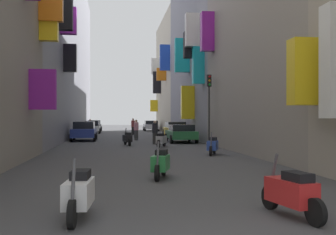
# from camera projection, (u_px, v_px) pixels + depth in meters

# --- Properties ---
(ground_plane) EXTENTS (140.00, 140.00, 0.00)m
(ground_plane) POSITION_uv_depth(u_px,v_px,m) (132.00, 141.00, 32.72)
(ground_plane) COLOR #424244
(building_left_mid_b) EXTENTS (7.24, 41.15, 17.75)m
(building_left_mid_b) POSITION_uv_depth(u_px,v_px,m) (47.00, 47.00, 41.03)
(building_left_mid_b) COLOR gray
(building_left_mid_b) RESTS_ON ground
(building_right_mid_b) EXTENTS (7.34, 3.61, 20.47)m
(building_right_mid_b) POSITION_uv_depth(u_px,v_px,m) (241.00, 5.00, 30.55)
(building_right_mid_b) COLOR gray
(building_right_mid_b) RESTS_ON ground
(building_right_mid_c) EXTENTS (7.24, 15.14, 17.67)m
(building_right_mid_c) POSITION_uv_depth(u_px,v_px,m) (212.00, 45.00, 39.84)
(building_right_mid_c) COLOR gray
(building_right_mid_c) RESTS_ON ground
(building_right_far) EXTENTS (7.27, 16.28, 14.96)m
(building_right_far) POSITION_uv_depth(u_px,v_px,m) (184.00, 76.00, 55.43)
(building_right_far) COLOR #BCB29E
(building_right_far) RESTS_ON ground
(parked_car_silver) EXTENTS (2.01, 4.18, 1.41)m
(parked_car_silver) POSITION_uv_depth(u_px,v_px,m) (151.00, 125.00, 56.30)
(parked_car_silver) COLOR #B7B7BC
(parked_car_silver) RESTS_ON ground
(parked_car_yellow) EXTENTS (1.91, 3.90, 1.45)m
(parked_car_yellow) POSITION_uv_depth(u_px,v_px,m) (175.00, 130.00, 36.09)
(parked_car_yellow) COLOR gold
(parked_car_yellow) RESTS_ON ground
(parked_car_black) EXTENTS (1.93, 4.04, 1.46)m
(parked_car_black) POSITION_uv_depth(u_px,v_px,m) (95.00, 125.00, 55.99)
(parked_car_black) COLOR black
(parked_car_black) RESTS_ON ground
(parked_car_white) EXTENTS (1.92, 3.96, 1.46)m
(parked_car_white) POSITION_uv_depth(u_px,v_px,m) (92.00, 127.00, 47.81)
(parked_car_white) COLOR white
(parked_car_white) RESTS_ON ground
(parked_car_green) EXTENTS (1.98, 4.27, 1.31)m
(parked_car_green) POSITION_uv_depth(u_px,v_px,m) (181.00, 133.00, 30.27)
(parked_car_green) COLOR #236638
(parked_car_green) RESTS_ON ground
(parked_car_blue) EXTENTS (1.95, 4.04, 1.50)m
(parked_car_blue) POSITION_uv_depth(u_px,v_px,m) (84.00, 131.00, 32.64)
(parked_car_blue) COLOR navy
(parked_car_blue) RESTS_ON ground
(scooter_white) EXTENTS (0.52, 1.84, 1.13)m
(scooter_white) POSITION_uv_depth(u_px,v_px,m) (79.00, 193.00, 7.42)
(scooter_white) COLOR silver
(scooter_white) RESTS_ON ground
(scooter_red) EXTENTS (0.65, 1.84, 1.13)m
(scooter_red) POSITION_uv_depth(u_px,v_px,m) (291.00, 192.00, 7.51)
(scooter_red) COLOR red
(scooter_red) RESTS_ON ground
(scooter_blue) EXTENTS (0.81, 1.79, 1.13)m
(scooter_blue) POSITION_uv_depth(u_px,v_px,m) (213.00, 145.00, 20.15)
(scooter_blue) COLOR #2D4CAD
(scooter_blue) RESTS_ON ground
(scooter_green) EXTENTS (0.69, 1.73, 1.13)m
(scooter_green) POSITION_uv_depth(u_px,v_px,m) (161.00, 163.00, 12.38)
(scooter_green) COLOR #287F3D
(scooter_green) RESTS_ON ground
(scooter_black) EXTENTS (0.62, 1.87, 1.13)m
(scooter_black) POSITION_uv_depth(u_px,v_px,m) (127.00, 138.00, 26.91)
(scooter_black) COLOR black
(scooter_black) RESTS_ON ground
(scooter_silver) EXTENTS (0.80, 1.67, 1.13)m
(scooter_silver) POSITION_uv_depth(u_px,v_px,m) (161.00, 140.00, 25.48)
(scooter_silver) COLOR #ADADB2
(scooter_silver) RESTS_ON ground
(pedestrian_crossing) EXTENTS (0.41, 0.41, 1.66)m
(pedestrian_crossing) POSITION_uv_depth(u_px,v_px,m) (90.00, 127.00, 42.51)
(pedestrian_crossing) COLOR black
(pedestrian_crossing) RESTS_ON ground
(pedestrian_near_left) EXTENTS (0.46, 0.46, 1.65)m
(pedestrian_near_left) POSITION_uv_depth(u_px,v_px,m) (136.00, 130.00, 33.24)
(pedestrian_near_left) COLOR #3D3D3D
(pedestrian_near_left) RESTS_ON ground
(pedestrian_near_right) EXTENTS (0.54, 0.54, 1.62)m
(pedestrian_near_right) POSITION_uv_depth(u_px,v_px,m) (155.00, 133.00, 28.05)
(pedestrian_near_right) COLOR #2B2B2B
(pedestrian_near_right) RESTS_ON ground
(pedestrian_mid_street) EXTENTS (0.52, 0.52, 1.75)m
(pedestrian_mid_street) POSITION_uv_depth(u_px,v_px,m) (133.00, 127.00, 43.23)
(pedestrian_mid_street) COLOR black
(pedestrian_mid_street) RESTS_ON ground
(traffic_light_near_corner) EXTENTS (0.26, 0.34, 4.54)m
(traffic_light_near_corner) POSITION_uv_depth(u_px,v_px,m) (209.00, 98.00, 26.16)
(traffic_light_near_corner) COLOR #2D2D2D
(traffic_light_near_corner) RESTS_ON ground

